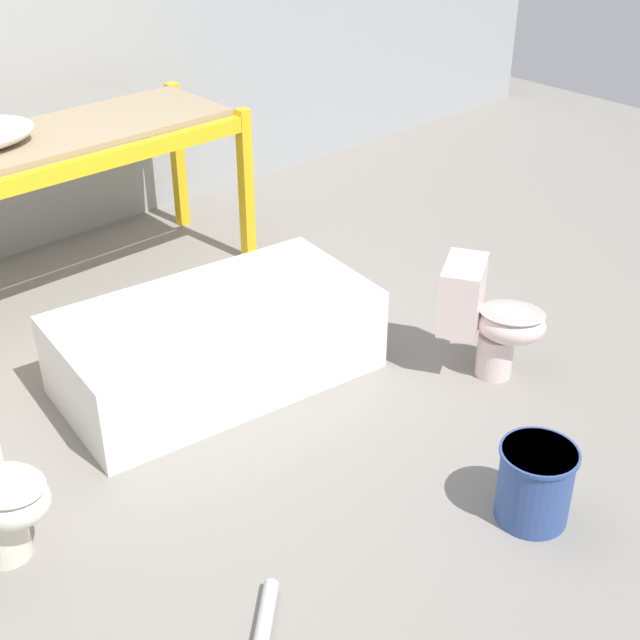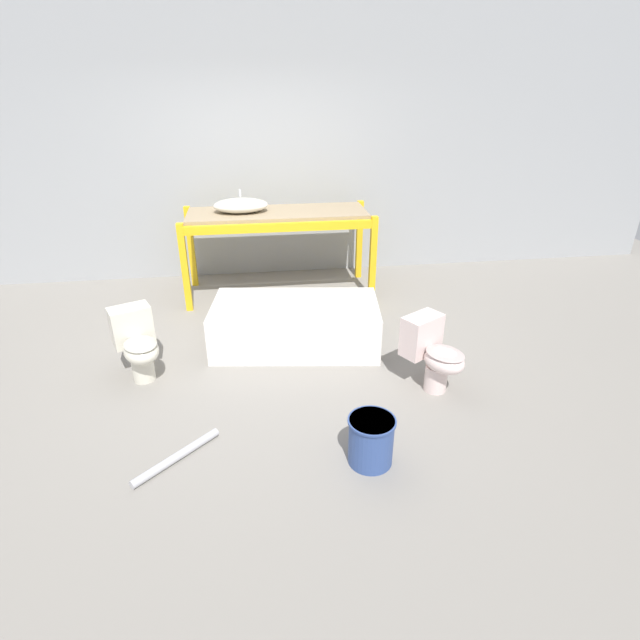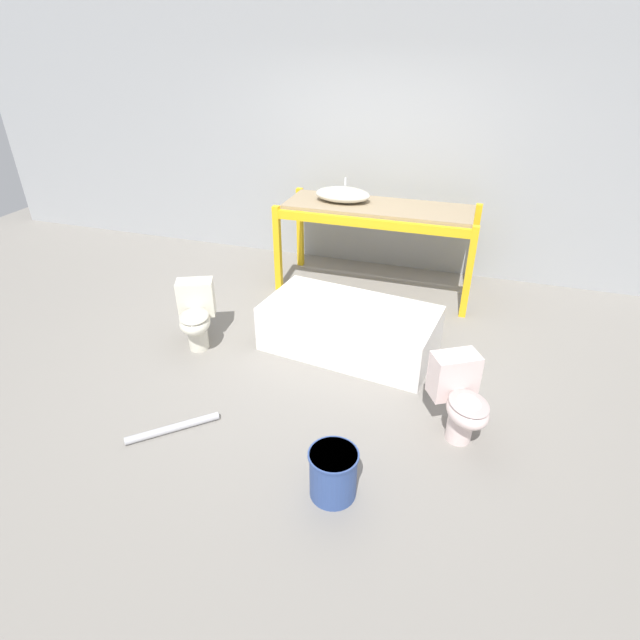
% 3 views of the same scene
% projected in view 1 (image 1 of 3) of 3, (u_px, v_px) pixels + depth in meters
% --- Properties ---
extents(ground_plane, '(12.00, 12.00, 0.00)m').
position_uv_depth(ground_plane, '(172.00, 410.00, 4.30)').
color(ground_plane, gray).
extents(shelving_rack, '(2.12, 0.80, 0.98)m').
position_uv_depth(shelving_rack, '(56.00, 157.00, 4.91)').
color(shelving_rack, yellow).
rests_on(shelving_rack, ground_plane).
extents(bathtub_main, '(1.63, 0.99, 0.44)m').
position_uv_depth(bathtub_main, '(216.00, 337.00, 4.40)').
color(bathtub_main, white).
rests_on(bathtub_main, ground_plane).
extents(toilet_near, '(0.52, 0.60, 0.60)m').
position_uv_depth(toilet_near, '(488.00, 316.00, 4.41)').
color(toilet_near, silver).
rests_on(toilet_near, ground_plane).
extents(bucket_white, '(0.32, 0.32, 0.34)m').
position_uv_depth(bucket_white, '(535.00, 483.00, 3.58)').
color(bucket_white, '#334C8C').
rests_on(bucket_white, ground_plane).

